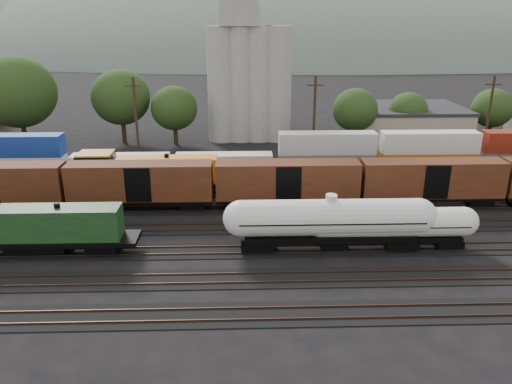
{
  "coord_description": "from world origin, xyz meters",
  "views": [
    {
      "loc": [
        2.04,
        -44.71,
        19.77
      ],
      "look_at": [
        3.49,
        2.0,
        3.0
      ],
      "focal_mm": 35.0,
      "sensor_mm": 36.0,
      "label": 1
    }
  ],
  "objects_px": {
    "orange_locomotive": "(139,172)",
    "grain_silo": "(248,70)",
    "tank_car_a": "(330,220)",
    "green_locomotive": "(24,226)"
  },
  "relations": [
    {
      "from": "orange_locomotive",
      "to": "grain_silo",
      "type": "xyz_separation_m",
      "value": [
        12.91,
        26.0,
        8.57
      ]
    },
    {
      "from": "tank_car_a",
      "to": "grain_silo",
      "type": "relative_size",
      "value": 0.64
    },
    {
      "from": "tank_car_a",
      "to": "grain_silo",
      "type": "height_order",
      "value": "grain_silo"
    },
    {
      "from": "tank_car_a",
      "to": "orange_locomotive",
      "type": "distance_m",
      "value": 24.49
    },
    {
      "from": "tank_car_a",
      "to": "grain_silo",
      "type": "xyz_separation_m",
      "value": [
        -6.44,
        41.0,
        8.37
      ]
    },
    {
      "from": "green_locomotive",
      "to": "orange_locomotive",
      "type": "distance_m",
      "value": 16.55
    },
    {
      "from": "green_locomotive",
      "to": "grain_silo",
      "type": "xyz_separation_m",
      "value": [
        19.9,
        41.0,
        8.63
      ]
    },
    {
      "from": "green_locomotive",
      "to": "orange_locomotive",
      "type": "xyz_separation_m",
      "value": [
        6.99,
        15.0,
        0.07
      ]
    },
    {
      "from": "green_locomotive",
      "to": "grain_silo",
      "type": "distance_m",
      "value": 46.38
    },
    {
      "from": "green_locomotive",
      "to": "orange_locomotive",
      "type": "height_order",
      "value": "orange_locomotive"
    }
  ]
}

